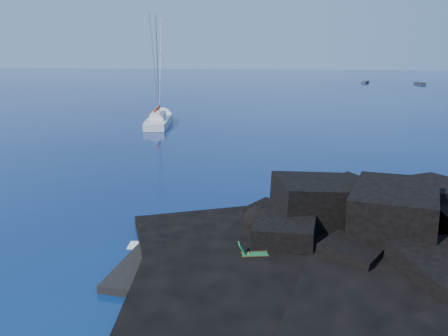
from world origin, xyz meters
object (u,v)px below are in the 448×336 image
object	(u,v)px
deck_chair	(255,250)
sailboat	(159,125)
sunbather	(260,249)
distant_boat_b	(420,84)
distant_boat_a	(365,83)
marker_cone	(248,256)

from	to	relation	value
deck_chair	sailboat	bearing A→B (deg)	99.90
sunbather	distant_boat_b	world-z (taller)	sunbather
distant_boat_b	sunbather	bearing A→B (deg)	-120.71
sailboat	distant_boat_b	world-z (taller)	sailboat
deck_chair	distant_boat_a	size ratio (longest dim) A/B	0.33
sunbather	marker_cone	world-z (taller)	marker_cone
distant_boat_a	distant_boat_b	world-z (taller)	distant_boat_b
sailboat	distant_boat_b	size ratio (longest dim) A/B	3.14
sailboat	deck_chair	bearing A→B (deg)	-76.42
sunbather	sailboat	bearing A→B (deg)	119.17
distant_boat_b	deck_chair	bearing A→B (deg)	-120.67
deck_chair	sunbather	xyz separation A→B (m)	(0.21, 0.83, -0.30)
distant_boat_b	marker_cone	bearing A→B (deg)	-120.78
marker_cone	sunbather	bearing A→B (deg)	62.30
deck_chair	distant_boat_b	world-z (taller)	deck_chair
sunbather	distant_boat_a	world-z (taller)	sunbather
sunbather	distant_boat_b	size ratio (longest dim) A/B	0.38
sunbather	distant_boat_a	xyz separation A→B (m)	(26.43, 116.82, -0.53)
sailboat	marker_cone	distance (m)	41.37
sailboat	sunbather	size ratio (longest dim) A/B	8.34
marker_cone	sailboat	bearing A→B (deg)	111.05
deck_chair	distant_boat_a	distance (m)	120.64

